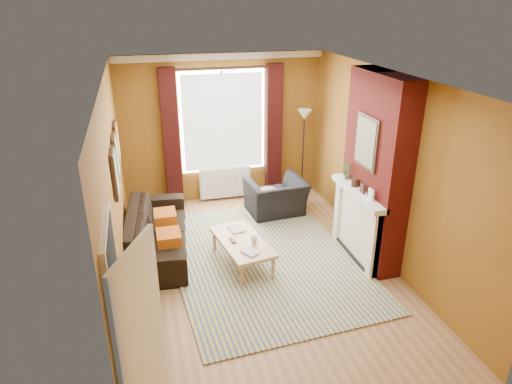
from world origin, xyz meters
TOP-DOWN VIEW (x-y plane):
  - ground at (0.00, 0.00)m, footprint 5.50×5.50m
  - room_walls at (0.64, 0.28)m, footprint 3.82×5.54m
  - striped_rug at (0.12, 0.26)m, footprint 2.92×3.89m
  - sofa at (-1.42, 0.98)m, footprint 1.10×2.36m
  - armchair at (0.77, 1.77)m, footprint 1.08×0.96m
  - coffee_table at (-0.22, 0.22)m, footprint 0.81×1.30m
  - wicker_stool at (0.67, 1.91)m, footprint 0.43×0.43m
  - floor_lamp at (1.50, 2.38)m, footprint 0.34×0.34m
  - book_a at (-0.27, -0.19)m, footprint 0.27×0.30m
  - book_b at (-0.33, 0.57)m, footprint 0.25×0.31m
  - mug at (-0.07, 0.09)m, footprint 0.12×0.12m
  - tv_remote at (-0.36, 0.23)m, footprint 0.07×0.17m

SIDE VIEW (x-z plane):
  - ground at x=0.00m, z-range 0.00..0.00m
  - striped_rug at x=0.12m, z-range 0.00..0.02m
  - wicker_stool at x=0.67m, z-range 0.00..0.42m
  - armchair at x=0.77m, z-range 0.00..0.66m
  - sofa at x=-1.42m, z-range 0.00..0.67m
  - coffee_table at x=-0.22m, z-range 0.16..0.56m
  - book_b at x=-0.33m, z-range 0.41..0.43m
  - tv_remote at x=-0.36m, z-range 0.41..0.43m
  - book_a at x=-0.27m, z-range 0.41..0.43m
  - mug at x=-0.07m, z-range 0.41..0.50m
  - room_walls at x=0.64m, z-range -0.03..2.80m
  - floor_lamp at x=1.50m, z-range 0.51..2.28m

